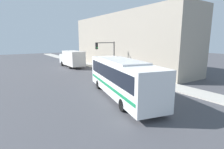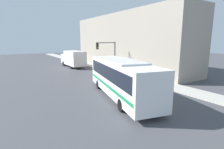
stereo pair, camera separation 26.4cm
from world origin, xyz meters
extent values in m
plane|color=#47474C|center=(0.00, 0.00, 0.00)|extent=(120.00, 120.00, 0.00)
cube|color=#B7B2A8|center=(5.73, 20.00, 0.06)|extent=(2.46, 70.00, 0.12)
cube|color=#9E9384|center=(9.96, 14.78, 4.70)|extent=(6.00, 27.56, 9.39)
cube|color=white|center=(-0.86, 1.08, 1.80)|extent=(5.01, 11.00, 2.82)
cube|color=black|center=(-0.86, 1.08, 2.30)|extent=(4.85, 10.18, 1.15)
cube|color=#197F4C|center=(-0.86, 1.08, 1.18)|extent=(4.95, 10.59, 0.24)
cube|color=silver|center=(-0.86, 1.08, 3.25)|extent=(3.68, 6.27, 0.16)
cylinder|color=black|center=(1.03, 4.04, 0.46)|extent=(0.49, 0.95, 0.91)
cylinder|color=black|center=(-1.20, 4.58, 0.46)|extent=(0.49, 0.95, 0.91)
cylinder|color=black|center=(-0.43, -2.04, 0.46)|extent=(0.49, 0.95, 0.91)
cylinder|color=black|center=(-2.66, -1.51, 0.46)|extent=(0.49, 0.95, 0.91)
cube|color=silver|center=(1.95, 19.51, 1.73)|extent=(2.43, 5.29, 2.56)
cube|color=silver|center=(1.95, 23.18, 1.35)|extent=(2.31, 2.06, 1.81)
cylinder|color=black|center=(0.89, 22.82, 0.45)|extent=(0.25, 0.90, 0.90)
cylinder|color=black|center=(0.89, 18.52, 0.45)|extent=(0.25, 0.90, 0.90)
cylinder|color=red|center=(5.10, 4.56, 0.43)|extent=(0.26, 0.26, 0.61)
sphere|color=red|center=(5.10, 4.56, 0.81)|extent=(0.25, 0.25, 0.25)
cylinder|color=red|center=(5.10, 4.42, 0.46)|extent=(0.12, 0.16, 0.12)
cylinder|color=#2D2D2D|center=(5.25, 11.20, 2.44)|extent=(0.16, 0.16, 4.62)
cylinder|color=#2D2D2D|center=(3.65, 11.20, 4.60)|extent=(3.20, 0.11, 0.11)
cube|color=black|center=(2.25, 11.20, 4.15)|extent=(0.30, 0.24, 0.90)
sphere|color=#19D83F|center=(2.25, 11.06, 3.92)|extent=(0.18, 0.18, 0.18)
cylinder|color=#2D2D2D|center=(5.10, 8.50, 0.71)|extent=(0.06, 0.06, 1.17)
cylinder|color=#4C4C51|center=(5.10, 8.50, 1.40)|extent=(0.14, 0.14, 0.22)
cylinder|color=#23283D|center=(6.25, 15.31, 0.50)|extent=(0.28, 0.28, 0.75)
cylinder|color=#338C4C|center=(6.25, 15.31, 1.18)|extent=(0.34, 0.34, 0.62)
sphere|color=tan|center=(6.25, 15.31, 1.59)|extent=(0.20, 0.20, 0.20)
camera|label=1|loc=(-9.79, -10.85, 4.99)|focal=28.00mm
camera|label=2|loc=(-9.56, -10.99, 4.99)|focal=28.00mm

